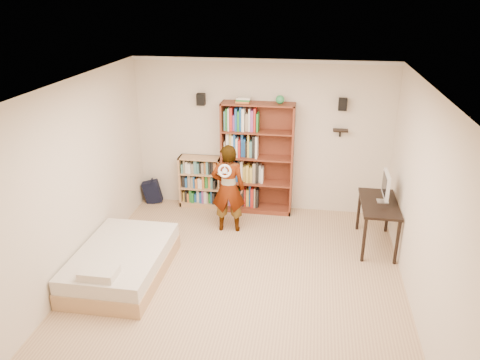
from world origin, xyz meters
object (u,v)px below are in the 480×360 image
object	(u,v)px
low_bookshelf	(201,182)
daybed	(122,259)
computer_desk	(377,224)
person	(228,188)
tall_bookshelf	(257,159)

from	to	relation	value
low_bookshelf	daybed	world-z (taller)	low_bookshelf
computer_desk	person	size ratio (longest dim) A/B	0.73
tall_bookshelf	computer_desk	world-z (taller)	tall_bookshelf
tall_bookshelf	person	xyz separation A→B (m)	(-0.37, -0.82, -0.25)
daybed	person	world-z (taller)	person
low_bookshelf	daybed	xyz separation A→B (m)	(-0.55, -2.44, -0.21)
daybed	person	xyz separation A→B (m)	(1.23, 1.59, 0.48)
tall_bookshelf	low_bookshelf	distance (m)	1.17
tall_bookshelf	low_bookshelf	world-z (taller)	tall_bookshelf
daybed	low_bookshelf	bearing A→B (deg)	77.31
low_bookshelf	daybed	bearing A→B (deg)	-102.69
tall_bookshelf	daybed	bearing A→B (deg)	-123.63
tall_bookshelf	low_bookshelf	xyz separation A→B (m)	(-1.05, 0.04, -0.52)
low_bookshelf	computer_desk	bearing A→B (deg)	-18.47
tall_bookshelf	daybed	world-z (taller)	tall_bookshelf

